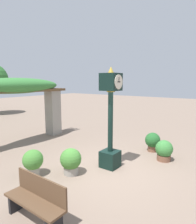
{
  "coord_description": "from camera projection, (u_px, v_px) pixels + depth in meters",
  "views": [
    {
      "loc": [
        -5.09,
        -3.37,
        2.84
      ],
      "look_at": [
        0.25,
        0.56,
        1.81
      ],
      "focal_mm": 32.0,
      "sensor_mm": 36.0,
      "label": 1
    }
  ],
  "objects": [
    {
      "name": "potted_plant_near_right",
      "position": [
        164.0,
        150.0,
        7.17
      ],
      "size": [
        0.61,
        0.61,
        0.75
      ],
      "color": "brown",
      "rests_on": "ground"
    },
    {
      "name": "ground_plane",
      "position": [
        107.0,
        170.0,
        6.45
      ],
      "size": [
        60.0,
        60.0,
        0.0
      ],
      "primitive_type": "plane",
      "color": "#7F6B5B"
    },
    {
      "name": "potted_plant_far_left",
      "position": [
        71.0,
        161.0,
        6.1
      ],
      "size": [
        0.65,
        0.65,
        0.81
      ],
      "color": "gray",
      "rests_on": "ground"
    },
    {
      "name": "potted_plant_far_right",
      "position": [
        153.0,
        141.0,
        8.11
      ],
      "size": [
        0.61,
        0.61,
        0.77
      ],
      "color": "brown",
      "rests_on": "ground"
    },
    {
      "name": "potted_plant_near_left",
      "position": [
        33.0,
        161.0,
        6.01
      ],
      "size": [
        0.62,
        0.62,
        0.81
      ],
      "color": "gray",
      "rests_on": "ground"
    },
    {
      "name": "park_bench",
      "position": [
        36.0,
        200.0,
        4.08
      ],
      "size": [
        0.42,
        1.51,
        0.89
      ],
      "rotation": [
        0.0,
        0.0,
        -1.57
      ],
      "color": "brown",
      "rests_on": "ground"
    },
    {
      "name": "pergola",
      "position": [
        18.0,
        96.0,
        8.95
      ],
      "size": [
        5.16,
        1.21,
        2.99
      ],
      "color": "gray",
      "rests_on": "ground"
    },
    {
      "name": "pedestal_clock",
      "position": [
        110.0,
        120.0,
        6.45
      ],
      "size": [
        0.55,
        0.59,
        3.29
      ],
      "color": "black",
      "rests_on": "ground"
    }
  ]
}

